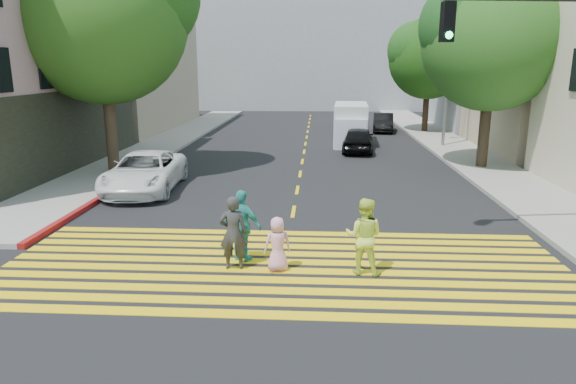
# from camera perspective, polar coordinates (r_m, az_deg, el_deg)

# --- Properties ---
(ground) EXTENTS (120.00, 120.00, 0.00)m
(ground) POSITION_cam_1_polar(r_m,az_deg,el_deg) (11.18, -0.93, -10.71)
(ground) COLOR black
(sidewalk_left) EXTENTS (3.00, 40.00, 0.15)m
(sidewalk_left) POSITION_cam_1_polar(r_m,az_deg,el_deg) (33.76, -12.65, 5.75)
(sidewalk_left) COLOR gray
(sidewalk_left) RESTS_ON ground
(sidewalk_right) EXTENTS (3.00, 60.00, 0.15)m
(sidewalk_right) POSITION_cam_1_polar(r_m,az_deg,el_deg) (26.69, 20.19, 3.15)
(sidewalk_right) COLOR gray
(sidewalk_right) RESTS_ON ground
(curb_red) EXTENTS (0.20, 8.00, 0.16)m
(curb_red) POSITION_cam_1_polar(r_m,az_deg,el_deg) (18.44, -21.34, -1.44)
(curb_red) COLOR maroon
(curb_red) RESTS_ON ground
(crosswalk) EXTENTS (13.40, 5.30, 0.01)m
(crosswalk) POSITION_cam_1_polar(r_m,az_deg,el_deg) (12.34, -0.48, -8.23)
(crosswalk) COLOR yellow
(crosswalk) RESTS_ON ground
(lane_line) EXTENTS (0.12, 34.40, 0.01)m
(lane_line) POSITION_cam_1_polar(r_m,az_deg,el_deg) (32.97, 2.02, 5.77)
(lane_line) COLOR yellow
(lane_line) RESTS_ON ground
(building_left_tan) EXTENTS (12.00, 16.00, 10.00)m
(building_left_tan) POSITION_cam_1_polar(r_m,az_deg,el_deg) (41.66, -20.95, 13.47)
(building_left_tan) COLOR tan
(building_left_tan) RESTS_ON ground
(building_right_grey) EXTENTS (10.00, 10.00, 10.00)m
(building_right_grey) POSITION_cam_1_polar(r_m,az_deg,el_deg) (42.58, 23.58, 13.23)
(building_right_grey) COLOR gray
(building_right_grey) RESTS_ON ground
(backdrop_block) EXTENTS (30.00, 8.00, 12.00)m
(backdrop_block) POSITION_cam_1_polar(r_m,az_deg,el_deg) (58.15, 2.73, 15.19)
(backdrop_block) COLOR gray
(backdrop_block) RESTS_ON ground
(tree_left) EXTENTS (8.25, 7.77, 10.31)m
(tree_left) POSITION_cam_1_polar(r_m,az_deg,el_deg) (23.93, -19.80, 18.62)
(tree_left) COLOR #322613
(tree_left) RESTS_ON ground
(tree_right_near) EXTENTS (7.15, 6.64, 8.93)m
(tree_right_near) POSITION_cam_1_polar(r_m,az_deg,el_deg) (24.98, 22.02, 16.10)
(tree_right_near) COLOR #30271A
(tree_right_near) RESTS_ON ground
(tree_right_far) EXTENTS (6.14, 5.62, 8.01)m
(tree_right_far) POSITION_cam_1_polar(r_m,az_deg,el_deg) (37.75, 15.52, 14.55)
(tree_right_far) COLOR black
(tree_right_far) RESTS_ON ground
(pedestrian_man) EXTENTS (0.69, 0.49, 1.76)m
(pedestrian_man) POSITION_cam_1_polar(r_m,az_deg,el_deg) (11.99, -6.11, -4.54)
(pedestrian_man) COLOR #2F2F31
(pedestrian_man) RESTS_ON ground
(pedestrian_woman) EXTENTS (1.00, 0.86, 1.78)m
(pedestrian_woman) POSITION_cam_1_polar(r_m,az_deg,el_deg) (11.79, 8.43, -4.88)
(pedestrian_woman) COLOR #D9F351
(pedestrian_woman) RESTS_ON ground
(pedestrian_child) EXTENTS (0.73, 0.58, 1.29)m
(pedestrian_child) POSITION_cam_1_polar(r_m,az_deg,el_deg) (11.88, -1.18, -5.82)
(pedestrian_child) COLOR #EB9EBD
(pedestrian_child) RESTS_ON ground
(pedestrian_extra) EXTENTS (1.13, 0.81, 1.78)m
(pedestrian_extra) POSITION_cam_1_polar(r_m,az_deg,el_deg) (12.44, -5.11, -3.79)
(pedestrian_extra) COLOR teal
(pedestrian_extra) RESTS_ON ground
(white_sedan) EXTENTS (2.74, 5.39, 1.46)m
(white_sedan) POSITION_cam_1_polar(r_m,az_deg,el_deg) (20.19, -15.65, 2.16)
(white_sedan) COLOR white
(white_sedan) RESTS_ON ground
(dark_car_near) EXTENTS (2.00, 4.23, 1.40)m
(dark_car_near) POSITION_cam_1_polar(r_m,az_deg,el_deg) (28.66, 7.78, 5.83)
(dark_car_near) COLOR black
(dark_car_near) RESTS_ON ground
(silver_car) EXTENTS (2.07, 4.80, 1.38)m
(silver_car) POSITION_cam_1_polar(r_m,az_deg,el_deg) (39.65, 7.06, 8.04)
(silver_car) COLOR #A1A1A1
(silver_car) RESTS_ON ground
(dark_car_parked) EXTENTS (1.83, 4.11, 1.31)m
(dark_car_parked) POSITION_cam_1_polar(r_m,az_deg,el_deg) (37.92, 10.53, 7.60)
(dark_car_parked) COLOR black
(dark_car_parked) RESTS_ON ground
(white_van) EXTENTS (2.20, 5.20, 2.40)m
(white_van) POSITION_cam_1_polar(r_m,az_deg,el_deg) (31.43, 6.97, 7.37)
(white_van) COLOR silver
(white_van) RESTS_ON ground
(traffic_signal) EXTENTS (4.52, 0.99, 6.67)m
(traffic_signal) POSITION_cam_1_polar(r_m,az_deg,el_deg) (14.86, 27.87, 11.02)
(traffic_signal) COLOR #2C2E35
(traffic_signal) RESTS_ON ground
(street_lamp) EXTENTS (2.23, 0.63, 9.89)m
(street_lamp) POSITION_cam_1_polar(r_m,az_deg,el_deg) (30.95, 17.17, 15.18)
(street_lamp) COLOR gray
(street_lamp) RESTS_ON ground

